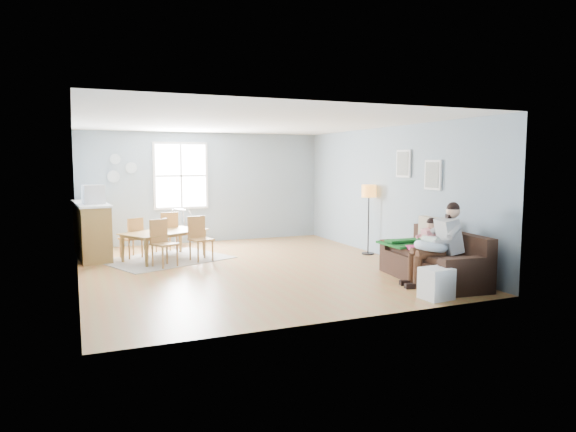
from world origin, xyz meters
name	(u,v)px	position (x,y,z in m)	size (l,w,h in m)	color
room	(249,138)	(0.00, 0.00, 2.42)	(8.40, 9.40, 3.90)	#AC6D3D
window	(181,176)	(-0.60, 3.46, 1.65)	(1.32, 0.08, 1.62)	white
pictures	(418,169)	(2.97, -1.05, 1.85)	(0.05, 1.34, 0.74)	white
wall_plates	(120,169)	(-2.00, 3.47, 1.83)	(0.67, 0.02, 0.66)	#9BADBA
sofa	(435,263)	(2.51, -2.21, 0.30)	(1.10, 2.16, 0.84)	black
green_throw	(410,243)	(2.50, -1.51, 0.53)	(0.95, 0.78, 0.04)	#145A21
beige_pillow	(430,231)	(2.78, -1.69, 0.77)	(0.14, 0.50, 0.50)	tan
father	(439,241)	(2.35, -2.49, 0.72)	(1.00, 0.57, 1.35)	#98989B
nursing_pillow	(431,246)	(2.19, -2.47, 0.65)	(0.53, 0.53, 0.14)	#CBE8FF
infant	(429,240)	(2.19, -2.44, 0.74)	(0.17, 0.39, 0.14)	silver
toddler	(426,238)	(2.45, -2.01, 0.71)	(0.55, 0.35, 0.83)	silver
floor_lamp	(369,197)	(2.80, 0.39, 1.24)	(0.30, 0.30, 1.50)	black
storage_cube	(436,284)	(1.78, -3.13, 0.23)	(0.44, 0.40, 0.46)	white
rug	(166,259)	(-1.32, 1.48, 0.01)	(2.32, 1.76, 0.01)	gray
dining_table	(166,245)	(-1.32, 1.48, 0.29)	(1.64, 0.92, 0.58)	brown
chair_sw	(162,240)	(-1.50, 0.79, 0.51)	(0.54, 0.54, 0.90)	olive
chair_se	(199,236)	(-0.71, 1.11, 0.50)	(0.50, 0.50, 0.89)	olive
chair_nw	(133,236)	(-1.92, 1.85, 0.47)	(0.52, 0.52, 0.84)	olive
chair_ne	(168,230)	(-1.16, 2.16, 0.51)	(0.50, 0.50, 0.91)	olive
counter	(92,229)	(-2.70, 2.38, 0.58)	(0.75, 2.08, 1.14)	brown
monitor	(93,194)	(-2.65, 1.99, 1.33)	(0.45, 0.43, 0.38)	silver
baby_swing	(181,229)	(-0.70, 3.10, 0.39)	(1.09, 1.10, 0.87)	silver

